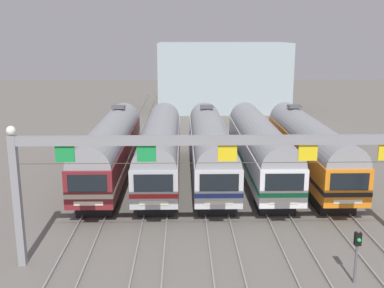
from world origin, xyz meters
name	(u,v)px	position (x,y,z in m)	size (l,w,h in m)	color
ground_plane	(210,179)	(0.00, 0.00, 0.00)	(160.00, 160.00, 0.00)	slate
track_bed	(201,133)	(0.00, 17.00, 0.07)	(16.71, 70.00, 0.15)	gray
commuter_train_maroon	(111,146)	(-7.60, 0.00, 2.69)	(2.88, 18.06, 5.05)	maroon
commuter_train_stainless	(160,146)	(-3.80, -0.01, 2.69)	(2.88, 18.06, 4.77)	#B2B5BA
commuter_train_silver	(210,146)	(0.00, 0.00, 2.69)	(2.88, 18.06, 5.05)	silver
commuter_train_white	(259,146)	(3.80, -0.01, 2.69)	(2.88, 18.06, 4.77)	white
commuter_train_orange	(308,145)	(7.60, 0.00, 2.69)	(2.88, 18.06, 5.05)	orange
catenary_gantry	(227,162)	(0.00, -13.50, 5.21)	(20.44, 0.44, 6.97)	gray
yard_signal_mast	(357,247)	(5.70, -15.57, 1.77)	(0.28, 0.35, 2.52)	#59595E
maintenance_building	(223,77)	(3.83, 33.74, 4.91)	(18.57, 10.00, 9.81)	#9EB2B7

